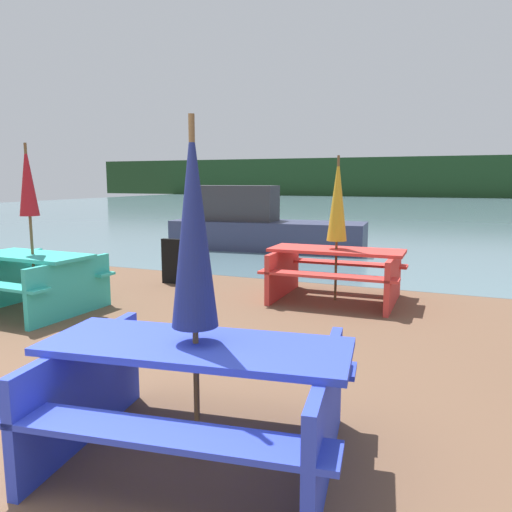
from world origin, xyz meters
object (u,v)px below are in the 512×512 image
Objects in this scene: picnic_table_teal at (34,277)px; signboard at (177,262)px; picnic_table_blue at (197,387)px; picnic_table_red at (336,269)px; umbrella_navy at (193,225)px; boat at (258,226)px; umbrella_gold at (338,199)px; umbrella_crimson at (28,182)px.

picnic_table_teal is 2.38m from signboard.
picnic_table_red reaches higher than picnic_table_blue.
boat is at bearing 110.10° from umbrella_navy.
boat reaches higher than picnic_table_blue.
umbrella_navy is (0.19, -4.38, 0.01)m from umbrella_gold.
picnic_table_teal is (-3.69, 2.25, 0.00)m from picnic_table_blue.
umbrella_crimson reaches higher than umbrella_navy.
umbrella_navy reaches higher than picnic_table_red.
picnic_table_teal is 2.10× the size of signboard.
signboard is (-2.90, 4.49, -1.09)m from umbrella_navy.
picnic_table_blue is 5.35m from signboard.
signboard is at bearing 70.66° from picnic_table_teal.
umbrella_gold is (3.50, 2.13, 0.99)m from picnic_table_teal.
picnic_table_blue is at bearing -74.92° from boat.
picnic_table_red is 0.39× the size of boat.
umbrella_navy is at bearing 0.00° from picnic_table_blue.
boat reaches higher than picnic_table_teal.
picnic_table_blue is at bearing -31.33° from umbrella_crimson.
boat is 4.46m from signboard.
picnic_table_teal is at bearing -26.57° from umbrella_crimson.
picnic_table_teal is at bearing 148.67° from picnic_table_blue.
umbrella_navy reaches higher than picnic_table_teal.
picnic_table_red is (3.50, 2.13, 0.01)m from picnic_table_teal.
umbrella_navy is 2.79× the size of signboard.
umbrella_crimson is 2.72m from signboard.
umbrella_crimson reaches higher than picnic_table_red.
picnic_table_blue is 0.42× the size of boat.
umbrella_gold is at bearing -2.35° from signboard.
umbrella_gold is 2.74× the size of signboard.
umbrella_gold reaches higher than picnic_table_blue.
umbrella_crimson is at bearing -148.66° from umbrella_gold.
boat is at bearing 86.37° from umbrella_crimson.
umbrella_navy is 9.55m from boat.
umbrella_navy is at bearing -57.12° from signboard.
signboard is at bearing 122.88° from picnic_table_blue.
umbrella_navy reaches higher than picnic_table_blue.
umbrella_crimson is (-3.50, -2.13, 0.24)m from umbrella_gold.
picnic_table_red is 5.49m from boat.
umbrella_crimson is at bearing 148.67° from umbrella_navy.
umbrella_gold is at bearing 92.47° from umbrella_navy.
picnic_table_blue is 1.08× the size of picnic_table_red.
umbrella_gold is at bearing 180.00° from picnic_table_red.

